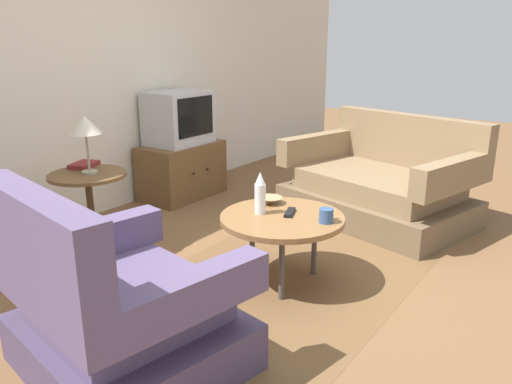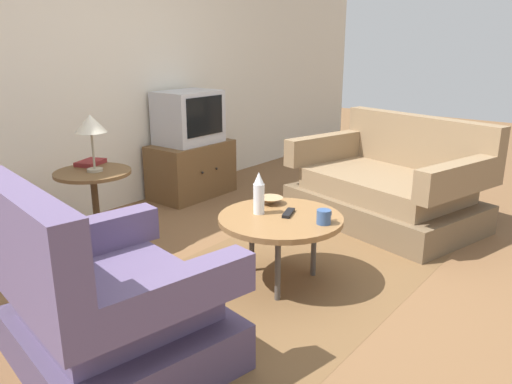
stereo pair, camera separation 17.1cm
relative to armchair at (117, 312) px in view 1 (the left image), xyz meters
name	(u,v)px [view 1 (the left image)]	position (x,y,z in m)	size (l,w,h in m)	color
ground_plane	(300,280)	(1.31, -0.22, -0.31)	(16.00, 16.00, 0.00)	brown
back_wall	(69,61)	(1.31, 2.03, 1.04)	(9.00, 0.12, 2.70)	beige
area_rug	(281,280)	(1.23, -0.13, -0.31)	(2.57, 1.50, 0.00)	brown
armchair	(117,312)	(0.00, 0.00, 0.00)	(1.05, 1.13, 0.95)	#4B3E5C
couch	(381,186)	(2.78, -0.18, -0.02)	(1.34, 1.73, 0.88)	brown
coffee_table	(282,221)	(1.23, -0.13, 0.11)	(0.79, 0.79, 0.45)	olive
side_table	(89,195)	(0.84, 1.28, 0.13)	(0.56, 0.56, 0.60)	brown
tv_stand	(182,170)	(2.24, 1.69, -0.04)	(0.83, 0.50, 0.54)	brown
television	(179,118)	(2.24, 1.70, 0.49)	(0.60, 0.45, 0.51)	#B7B7BC
table_lamp	(85,127)	(0.85, 1.27, 0.63)	(0.22, 0.22, 0.42)	#9E937A
vase	(260,194)	(1.19, 0.01, 0.28)	(0.07, 0.07, 0.27)	white
mug	(326,215)	(1.28, -0.41, 0.19)	(0.13, 0.09, 0.09)	#335184
bowl	(270,200)	(1.39, 0.07, 0.17)	(0.17, 0.17, 0.04)	tan
tv_remote_dark	(290,212)	(1.29, -0.15, 0.16)	(0.17, 0.10, 0.02)	black
book	(84,165)	(0.95, 1.47, 0.31)	(0.26, 0.22, 0.03)	maroon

